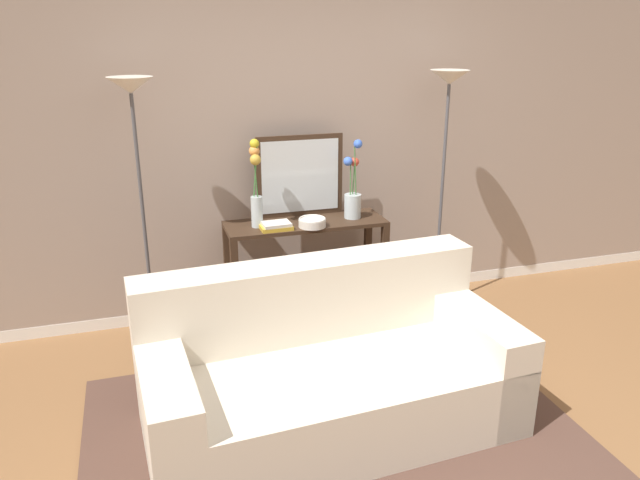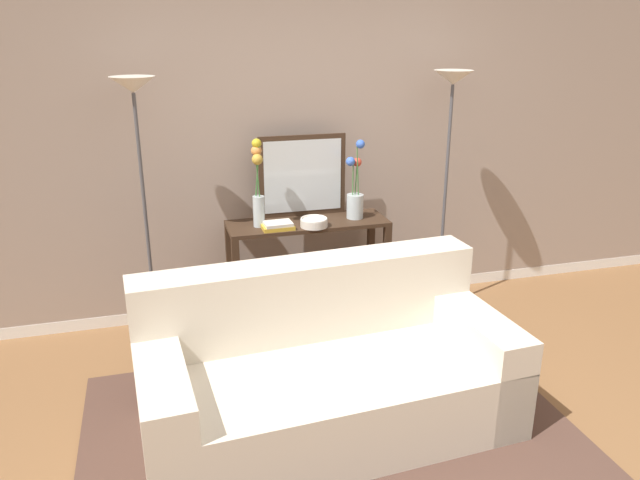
# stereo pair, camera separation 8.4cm
# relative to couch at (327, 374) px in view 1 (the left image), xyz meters

# --- Properties ---
(ground_plane) EXTENTS (16.00, 16.00, 0.02)m
(ground_plane) POSITION_rel_couch_xyz_m (0.36, -0.48, -0.32)
(ground_plane) COLOR brown
(back_wall) EXTENTS (12.00, 0.15, 2.72)m
(back_wall) POSITION_rel_couch_xyz_m (0.36, 1.62, 1.05)
(back_wall) COLOR white
(back_wall) RESTS_ON ground
(area_rug) EXTENTS (2.68, 1.97, 0.01)m
(area_rug) POSITION_rel_couch_xyz_m (0.00, -0.16, -0.30)
(area_rug) COLOR #51382D
(area_rug) RESTS_ON ground
(couch) EXTENTS (2.06, 1.09, 0.88)m
(couch) POSITION_rel_couch_xyz_m (0.00, 0.00, 0.00)
(couch) COLOR beige
(couch) RESTS_ON ground
(console_table) EXTENTS (1.15, 0.39, 0.81)m
(console_table) POSITION_rel_couch_xyz_m (0.22, 1.22, 0.25)
(console_table) COLOR #382619
(console_table) RESTS_ON ground
(floor_lamp_left) EXTENTS (0.28, 0.28, 1.85)m
(floor_lamp_left) POSITION_rel_couch_xyz_m (-0.89, 1.18, 1.14)
(floor_lamp_left) COLOR #4C4C51
(floor_lamp_left) RESTS_ON ground
(floor_lamp_right) EXTENTS (0.28, 0.28, 1.84)m
(floor_lamp_right) POSITION_rel_couch_xyz_m (1.28, 1.18, 1.14)
(floor_lamp_right) COLOR #4C4C51
(floor_lamp_right) RESTS_ON ground
(wall_mirror) EXTENTS (0.64, 0.02, 0.60)m
(wall_mirror) POSITION_rel_couch_xyz_m (0.23, 1.38, 0.80)
(wall_mirror) COLOR #382619
(wall_mirror) RESTS_ON console_table
(vase_tall_flowers) EXTENTS (0.08, 0.14, 0.61)m
(vase_tall_flowers) POSITION_rel_couch_xyz_m (-0.13, 1.21, 0.79)
(vase_tall_flowers) COLOR silver
(vase_tall_flowers) RESTS_ON console_table
(vase_short_flowers) EXTENTS (0.13, 0.13, 0.58)m
(vase_short_flowers) POSITION_rel_couch_xyz_m (0.58, 1.21, 0.67)
(vase_short_flowers) COLOR silver
(vase_short_flowers) RESTS_ON console_table
(fruit_bowl) EXTENTS (0.19, 0.19, 0.06)m
(fruit_bowl) POSITION_rel_couch_xyz_m (0.24, 1.10, 0.53)
(fruit_bowl) COLOR silver
(fruit_bowl) RESTS_ON console_table
(book_stack) EXTENTS (0.22, 0.15, 0.05)m
(book_stack) POSITION_rel_couch_xyz_m (-0.02, 1.11, 0.52)
(book_stack) COLOR gold
(book_stack) RESTS_ON console_table
(book_row_under_console) EXTENTS (0.42, 0.17, 0.12)m
(book_row_under_console) POSITION_rel_couch_xyz_m (-0.04, 1.22, -0.25)
(book_row_under_console) COLOR maroon
(book_row_under_console) RESTS_ON ground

